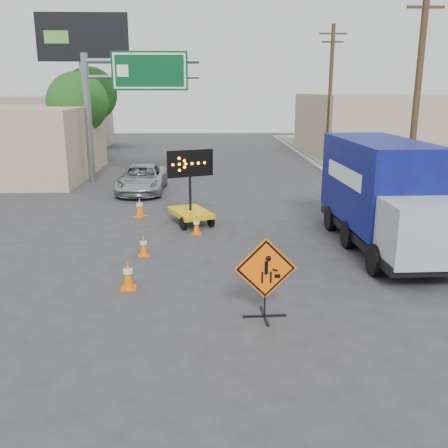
{
  "coord_description": "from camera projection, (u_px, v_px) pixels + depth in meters",
  "views": [
    {
      "loc": [
        -0.14,
        -9.59,
        4.96
      ],
      "look_at": [
        0.27,
        2.26,
        1.75
      ],
      "focal_mm": 40.0,
      "sensor_mm": 36.0,
      "label": 1
    }
  ],
  "objects": [
    {
      "name": "cone_d",
      "position": [
        140.0,
        207.0,
        19.95
      ],
      "size": [
        0.53,
        0.53,
        0.79
      ],
      "rotation": [
        0.0,
        0.0,
        -0.41
      ],
      "color": "#FF6105",
      "rests_on": "ground"
    },
    {
      "name": "arrow_board",
      "position": [
        190.0,
        208.0,
        18.85
      ],
      "size": [
        1.85,
        2.28,
        2.82
      ],
      "rotation": [
        0.0,
        0.0,
        0.39
      ],
      "color": "gold",
      "rests_on": "ground"
    },
    {
      "name": "curb_right",
      "position": [
        352.0,
        189.0,
        25.25
      ],
      "size": [
        0.4,
        60.0,
        0.12
      ],
      "primitive_type": "cube",
      "color": "gray",
      "rests_on": "ground"
    },
    {
      "name": "utility_pole_far",
      "position": [
        330.0,
        94.0,
        32.75
      ],
      "size": [
        1.8,
        0.26,
        9.0
      ],
      "color": "#4B3420",
      "rests_on": "ground"
    },
    {
      "name": "highway_gantry",
      "position": [
        125.0,
        87.0,
        26.41
      ],
      "size": [
        6.18,
        0.38,
        6.9
      ],
      "color": "slate",
      "rests_on": "ground"
    },
    {
      "name": "storefront_left_far",
      "position": [
        31.0,
        123.0,
        42.28
      ],
      "size": [
        12.0,
        10.0,
        4.4
      ],
      "primitive_type": "cube",
      "color": "gray",
      "rests_on": "ground"
    },
    {
      "name": "tree_left_far",
      "position": [
        90.0,
        94.0,
        38.0
      ],
      "size": [
        4.1,
        4.1,
        6.66
      ],
      "color": "#4B3420",
      "rests_on": "ground"
    },
    {
      "name": "ground",
      "position": [
        215.0,
        332.0,
        10.55
      ],
      "size": [
        100.0,
        100.0,
        0.0
      ],
      "primitive_type": "plane",
      "color": "#2D2D30",
      "rests_on": "ground"
    },
    {
      "name": "cone_b",
      "position": [
        144.0,
        246.0,
        15.28
      ],
      "size": [
        0.38,
        0.38,
        0.65
      ],
      "rotation": [
        0.0,
        0.0,
        0.17
      ],
      "color": "#FF6105",
      "rests_on": "ground"
    },
    {
      "name": "construction_sign",
      "position": [
        265.0,
        276.0,
        11.0
      ],
      "size": [
        1.4,
        0.99,
        1.86
      ],
      "rotation": [
        0.0,
        0.0,
        0.05
      ],
      "color": "black",
      "rests_on": "ground"
    },
    {
      "name": "pickup_truck",
      "position": [
        142.0,
        179.0,
        24.73
      ],
      "size": [
        2.24,
        4.82,
        1.34
      ],
      "primitive_type": "imported",
      "rotation": [
        0.0,
        0.0,
        -0.01
      ],
      "color": "#B5B8BD",
      "rests_on": "ground"
    },
    {
      "name": "cone_c",
      "position": [
        196.0,
        225.0,
        17.58
      ],
      "size": [
        0.37,
        0.37,
        0.67
      ],
      "rotation": [
        0.0,
        0.0,
        -0.11
      ],
      "color": "#FF6105",
      "rests_on": "ground"
    },
    {
      "name": "box_truck",
      "position": [
        382.0,
        201.0,
        15.79
      ],
      "size": [
        2.44,
        7.24,
        3.42
      ],
      "rotation": [
        0.0,
        0.0,
        0.02
      ],
      "color": "black",
      "rests_on": "ground"
    },
    {
      "name": "billboard",
      "position": [
        83.0,
        52.0,
        33.32
      ],
      "size": [
        6.1,
        0.54,
        9.85
      ],
      "color": "slate",
      "rests_on": "ground"
    },
    {
      "name": "cone_a",
      "position": [
        128.0,
        275.0,
        12.73
      ],
      "size": [
        0.41,
        0.41,
        0.75
      ],
      "rotation": [
        0.0,
        0.0,
        0.08
      ],
      "color": "#FF6105",
      "rests_on": "ground"
    },
    {
      "name": "building_right_far",
      "position": [
        373.0,
        124.0,
        39.33
      ],
      "size": [
        10.0,
        14.0,
        4.6
      ],
      "primitive_type": "cube",
      "color": "tan",
      "rests_on": "ground"
    },
    {
      "name": "sidewalk_right",
      "position": [
        397.0,
        189.0,
        25.32
      ],
      "size": [
        4.0,
        60.0,
        0.15
      ],
      "primitive_type": "cube",
      "color": "gray",
      "rests_on": "ground"
    },
    {
      "name": "tree_left_near",
      "position": [
        78.0,
        103.0,
        30.43
      ],
      "size": [
        3.71,
        3.71,
        6.03
      ],
      "color": "#4B3420",
      "rests_on": "ground"
    },
    {
      "name": "utility_pole_near",
      "position": [
        417.0,
        97.0,
        19.25
      ],
      "size": [
        1.8,
        0.26,
        9.0
      ],
      "color": "#4B3420",
      "rests_on": "ground"
    }
  ]
}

